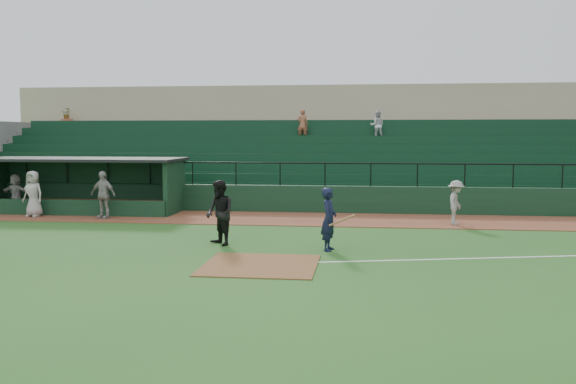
# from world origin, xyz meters

# --- Properties ---
(ground) EXTENTS (90.00, 90.00, 0.00)m
(ground) POSITION_xyz_m (0.00, 0.00, 0.00)
(ground) COLOR #22501A
(ground) RESTS_ON ground
(warning_track) EXTENTS (40.00, 4.00, 0.03)m
(warning_track) POSITION_xyz_m (0.00, 8.00, 0.01)
(warning_track) COLOR brown
(warning_track) RESTS_ON ground
(home_plate_dirt) EXTENTS (3.00, 3.00, 0.03)m
(home_plate_dirt) POSITION_xyz_m (0.00, -1.00, 0.01)
(home_plate_dirt) COLOR brown
(home_plate_dirt) RESTS_ON ground
(foul_line) EXTENTS (17.49, 4.44, 0.01)m
(foul_line) POSITION_xyz_m (8.00, 1.20, 0.01)
(foul_line) COLOR white
(foul_line) RESTS_ON ground
(stadium_structure) EXTENTS (38.00, 13.08, 6.40)m
(stadium_structure) POSITION_xyz_m (-0.00, 16.46, 2.30)
(stadium_structure) COLOR black
(stadium_structure) RESTS_ON ground
(dugout) EXTENTS (8.90, 3.20, 2.42)m
(dugout) POSITION_xyz_m (-9.75, 9.56, 1.33)
(dugout) COLOR black
(dugout) RESTS_ON ground
(batter_at_plate) EXTENTS (1.06, 0.74, 1.89)m
(batter_at_plate) POSITION_xyz_m (1.69, 1.35, 0.94)
(batter_at_plate) COLOR black
(batter_at_plate) RESTS_ON ground
(umpire) EXTENTS (1.24, 1.26, 2.05)m
(umpire) POSITION_xyz_m (-1.76, 1.82, 1.02)
(umpire) COLOR black
(umpire) RESTS_ON ground
(runner) EXTENTS (0.96, 1.24, 1.70)m
(runner) POSITION_xyz_m (6.19, 7.01, 0.88)
(runner) COLOR gray
(runner) RESTS_ON warning_track
(dugout_player_a) EXTENTS (1.21, 0.69, 1.94)m
(dugout_player_a) POSITION_xyz_m (-7.91, 7.11, 1.00)
(dugout_player_a) COLOR #9E9994
(dugout_player_a) RESTS_ON warning_track
(dugout_player_b) EXTENTS (1.05, 0.80, 1.92)m
(dugout_player_b) POSITION_xyz_m (-11.03, 7.25, 0.99)
(dugout_player_b) COLOR #ADA6A1
(dugout_player_b) RESTS_ON warning_track
(dugout_player_c) EXTENTS (1.61, 0.69, 1.69)m
(dugout_player_c) POSITION_xyz_m (-12.67, 8.70, 0.87)
(dugout_player_c) COLOR #A39F99
(dugout_player_c) RESTS_ON warning_track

